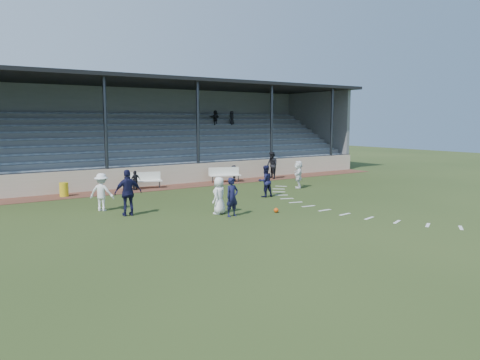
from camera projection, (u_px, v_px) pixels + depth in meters
The scene contains 19 objects.
ground at pixel (274, 218), 19.14m from camera, with size 90.00×90.00×0.00m, color #2B3B18.
cinder_track at pixel (164, 188), 27.73m from camera, with size 34.00×2.00×0.02m, color #582F23.
retaining_wall at pixel (156, 176), 28.52m from camera, with size 34.00×0.18×1.20m, color beige.
bench_left at pixel (144, 179), 27.27m from camera, with size 2.03×1.03×0.95m.
bench_right at pixel (225, 173), 30.05m from camera, with size 2.02×1.08×0.95m.
trash_bin at pixel (64, 189), 24.42m from camera, with size 0.45×0.45×0.72m, color yellow.
football at pixel (276, 210), 20.19m from camera, with size 0.21×0.21×0.21m, color #DB4B0C.
player_white_lead at pixel (219, 196), 19.83m from camera, with size 0.77×0.50×1.59m, color white.
player_navy_lead at pixel (232, 197), 19.33m from camera, with size 0.59×0.39×1.62m, color #141538.
player_navy_mid at pixel (265, 181), 24.29m from camera, with size 0.80×0.63×1.65m, color #141538.
player_white_wing at pixel (102, 192), 20.53m from camera, with size 1.07×0.62×1.66m, color white.
player_navy_wing at pixel (128, 193), 19.45m from camera, with size 1.14×0.47×1.94m, color #141538.
player_white_back at pixel (298, 174), 27.55m from camera, with size 1.50×0.48×1.62m, color white.
official at pixel (272, 165), 31.80m from camera, with size 0.89×0.69×1.83m, color black.
sub_left_near at pixel (135, 181), 26.65m from camera, with size 0.38×0.25×1.05m, color black.
sub_left_far at pixel (135, 180), 26.56m from camera, with size 0.66×0.27×1.12m, color black.
sub_right at pixel (234, 173), 30.57m from camera, with size 0.68×0.39×1.05m, color black.
grandstand at pixel (127, 146), 32.17m from camera, with size 34.60×9.00×6.61m.
penalty_arc at pixel (345, 207), 21.45m from camera, with size 3.89×14.63×0.01m.
Camera 1 is at (-11.79, -14.70, 3.96)m, focal length 35.00 mm.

